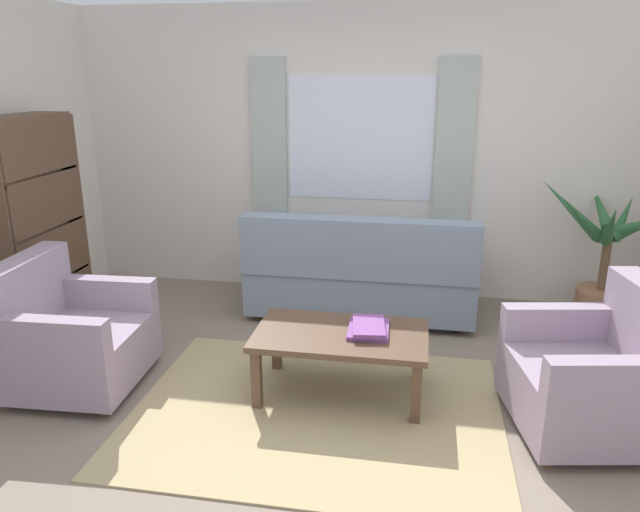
{
  "coord_description": "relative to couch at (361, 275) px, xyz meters",
  "views": [
    {
      "loc": [
        0.58,
        -3.21,
        2.04
      ],
      "look_at": [
        -0.1,
        0.7,
        0.8
      ],
      "focal_mm": 33.53,
      "sensor_mm": 36.0,
      "label": 1
    }
  ],
  "objects": [
    {
      "name": "couch",
      "position": [
        0.0,
        0.0,
        0.0
      ],
      "size": [
        1.9,
        0.82,
        0.92
      ],
      "rotation": [
        0.0,
        0.0,
        3.14
      ],
      "color": "gray",
      "rests_on": "ground_plane"
    },
    {
      "name": "armchair_right",
      "position": [
        1.54,
        -1.48,
        -0.01
      ],
      "size": [
        0.96,
        0.97,
        0.88
      ],
      "rotation": [
        0.0,
        0.0,
        -1.39
      ],
      "color": "#998499",
      "rests_on": "ground_plane"
    },
    {
      "name": "wall_back",
      "position": [
        -0.1,
        0.68,
        0.93
      ],
      "size": [
        5.32,
        0.12,
        2.6
      ],
      "primitive_type": "cube",
      "color": "silver",
      "rests_on": "ground_plane"
    },
    {
      "name": "armchair_left",
      "position": [
        -1.78,
        -1.52,
        -0.01
      ],
      "size": [
        0.86,
        0.88,
        0.88
      ],
      "rotation": [
        0.0,
        0.0,
        1.62
      ],
      "color": "#998499",
      "rests_on": "ground_plane"
    },
    {
      "name": "ground_plane",
      "position": [
        -0.1,
        -1.58,
        -0.37
      ],
      "size": [
        6.24,
        6.24,
        0.0
      ],
      "primitive_type": "plane",
      "color": "gray"
    },
    {
      "name": "bookshelf",
      "position": [
        -2.44,
        -0.72,
        0.43
      ],
      "size": [
        0.3,
        0.94,
        1.72
      ],
      "rotation": [
        0.0,
        0.0,
        -1.57
      ],
      "color": "brown",
      "rests_on": "ground_plane"
    },
    {
      "name": "coffee_table",
      "position": [
        0.02,
        -1.33,
        0.01
      ],
      "size": [
        1.1,
        0.64,
        0.44
      ],
      "color": "brown",
      "rests_on": "ground_plane"
    },
    {
      "name": "area_rug",
      "position": [
        -0.1,
        -1.58,
        -0.36
      ],
      "size": [
        2.26,
        1.75,
        0.01
      ],
      "primitive_type": "cube",
      "color": "tan",
      "rests_on": "ground_plane"
    },
    {
      "name": "potted_plant",
      "position": [
        1.98,
        0.19,
        0.16
      ],
      "size": [
        1.05,
        1.19,
        1.19
      ],
      "color": "#9E6B4C",
      "rests_on": "ground_plane"
    },
    {
      "name": "window_with_curtains",
      "position": [
        -0.1,
        0.6,
        1.08
      ],
      "size": [
        1.98,
        0.07,
        1.4
      ],
      "color": "white"
    },
    {
      "name": "book_stack_on_table",
      "position": [
        0.19,
        -1.29,
        0.1
      ],
      "size": [
        0.27,
        0.37,
        0.06
      ],
      "color": "#7F478C",
      "rests_on": "coffee_table"
    }
  ]
}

